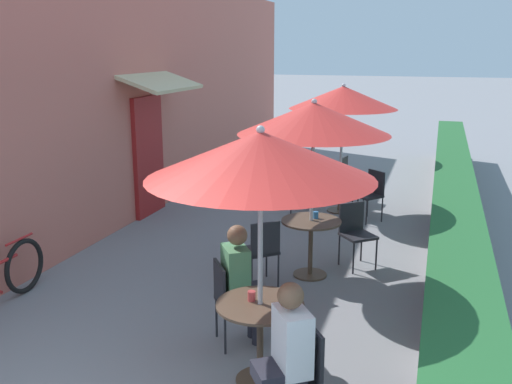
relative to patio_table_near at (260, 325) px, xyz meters
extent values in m
cube|color=#C66B5B|center=(-3.65, 5.25, 1.55)|extent=(0.24, 14.74, 4.20)
cube|color=maroon|center=(-3.49, 4.51, 0.50)|extent=(0.08, 0.96, 2.10)
cube|color=beige|center=(-3.18, 4.51, 1.80)|extent=(0.78, 1.80, 0.30)
cube|color=gray|center=(1.65, 5.15, -0.32)|extent=(0.44, 13.74, 0.45)
cube|color=#235B2D|center=(1.65, 5.15, 0.18)|extent=(0.60, 13.06, 0.56)
cylinder|color=brown|center=(0.00, 0.00, -0.54)|extent=(0.44, 0.44, 0.02)
cylinder|color=brown|center=(0.00, 0.00, -0.17)|extent=(0.06, 0.06, 0.74)
cylinder|color=brown|center=(0.00, 0.00, 0.20)|extent=(0.78, 0.78, 0.02)
cylinder|color=#B7B7BC|center=(0.00, 0.00, 0.56)|extent=(0.04, 0.04, 2.21)
cone|color=red|center=(0.00, 0.00, 1.52)|extent=(1.90, 1.90, 0.39)
sphere|color=#B7B7BC|center=(0.00, 0.00, 1.73)|extent=(0.07, 0.07, 0.07)
cube|color=#232328|center=(-0.42, 0.59, -0.10)|extent=(0.56, 0.56, 0.04)
cube|color=#232328|center=(-0.57, 0.49, 0.11)|extent=(0.24, 0.33, 0.42)
cylinder|color=#232328|center=(-0.17, 0.55, -0.32)|extent=(0.02, 0.02, 0.45)
cylinder|color=#232328|center=(-0.38, 0.84, -0.32)|extent=(0.02, 0.02, 0.45)
cylinder|color=#232328|center=(-0.46, 0.34, -0.32)|extent=(0.02, 0.02, 0.45)
cylinder|color=#232328|center=(-0.67, 0.64, -0.32)|extent=(0.02, 0.02, 0.45)
cylinder|color=#23232D|center=(-0.23, 0.63, -0.31)|extent=(0.11, 0.11, 0.47)
cylinder|color=#23232D|center=(-0.32, 0.76, -0.31)|extent=(0.11, 0.11, 0.47)
cube|color=#23232D|center=(-0.35, 0.65, -0.02)|extent=(0.47, 0.45, 0.12)
cube|color=#4C8456|center=(-0.44, 0.58, 0.23)|extent=(0.38, 0.40, 0.50)
sphere|color=brown|center=(-0.42, 0.59, 0.60)|extent=(0.20, 0.20, 0.20)
cube|color=#232328|center=(0.42, -0.59, -0.10)|extent=(0.56, 0.56, 0.04)
cube|color=#232328|center=(0.57, -0.49, 0.11)|extent=(0.24, 0.33, 0.42)
cube|color=#23232D|center=(0.35, -0.65, -0.02)|extent=(0.47, 0.45, 0.12)
cube|color=white|center=(0.44, -0.58, 0.23)|extent=(0.38, 0.40, 0.50)
sphere|color=brown|center=(0.42, -0.59, 0.60)|extent=(0.20, 0.20, 0.20)
cylinder|color=#B73D3D|center=(-0.09, 0.03, 0.25)|extent=(0.07, 0.07, 0.09)
cylinder|color=brown|center=(-0.11, 2.55, -0.54)|extent=(0.44, 0.44, 0.02)
cylinder|color=brown|center=(-0.11, 2.55, -0.17)|extent=(0.06, 0.06, 0.74)
cylinder|color=brown|center=(-0.11, 2.55, 0.20)|extent=(0.78, 0.78, 0.02)
cylinder|color=#B7B7BC|center=(-0.11, 2.55, 0.56)|extent=(0.04, 0.04, 2.21)
cone|color=red|center=(-0.11, 2.55, 1.52)|extent=(1.90, 1.90, 0.39)
sphere|color=#B7B7BC|center=(-0.11, 2.55, 1.73)|extent=(0.07, 0.07, 0.07)
cube|color=#232328|center=(-0.66, 2.07, -0.10)|extent=(0.56, 0.56, 0.04)
cube|color=#232328|center=(-0.54, 1.93, 0.11)|extent=(0.31, 0.27, 0.42)
cylinder|color=#232328|center=(-0.64, 2.32, -0.32)|extent=(0.02, 0.02, 0.45)
cylinder|color=#232328|center=(-0.91, 2.09, -0.32)|extent=(0.02, 0.02, 0.45)
cylinder|color=#232328|center=(-0.41, 2.05, -0.32)|extent=(0.02, 0.02, 0.45)
cylinder|color=#232328|center=(-0.68, 1.82, -0.32)|extent=(0.02, 0.02, 0.45)
cube|color=#232328|center=(0.44, 3.02, -0.10)|extent=(0.56, 0.56, 0.04)
cube|color=#232328|center=(0.32, 3.16, 0.11)|extent=(0.31, 0.27, 0.42)
cylinder|color=#232328|center=(0.42, 2.77, -0.32)|extent=(0.02, 0.02, 0.45)
cylinder|color=#232328|center=(0.69, 3.01, -0.32)|extent=(0.02, 0.02, 0.45)
cylinder|color=#232328|center=(0.18, 3.04, -0.32)|extent=(0.02, 0.02, 0.45)
cylinder|color=#232328|center=(0.46, 3.28, -0.32)|extent=(0.02, 0.02, 0.45)
cylinder|color=teal|center=(-0.08, 2.65, 0.25)|extent=(0.07, 0.07, 0.09)
cylinder|color=brown|center=(-0.27, 5.69, -0.54)|extent=(0.44, 0.44, 0.02)
cylinder|color=brown|center=(-0.27, 5.69, -0.17)|extent=(0.06, 0.06, 0.74)
cylinder|color=brown|center=(-0.27, 5.69, 0.20)|extent=(0.78, 0.78, 0.02)
cylinder|color=#B7B7BC|center=(-0.27, 5.69, 0.56)|extent=(0.04, 0.04, 2.21)
cone|color=red|center=(-0.27, 5.69, 1.52)|extent=(1.90, 1.90, 0.39)
sphere|color=#B7B7BC|center=(-0.27, 5.69, 1.73)|extent=(0.07, 0.07, 0.07)
cube|color=#232328|center=(-0.14, 6.41, -0.10)|extent=(0.46, 0.46, 0.04)
cube|color=#232328|center=(-0.33, 6.44, 0.11)|extent=(0.09, 0.38, 0.42)
cylinder|color=#232328|center=(0.00, 6.20, -0.32)|extent=(0.02, 0.02, 0.45)
cylinder|color=#232328|center=(0.06, 6.56, -0.32)|extent=(0.02, 0.02, 0.45)
cylinder|color=#232328|center=(-0.35, 6.26, -0.32)|extent=(0.02, 0.02, 0.45)
cylinder|color=#232328|center=(-0.29, 6.62, -0.32)|extent=(0.02, 0.02, 0.45)
cube|color=#232328|center=(-0.95, 5.44, -0.10)|extent=(0.51, 0.51, 0.04)
cube|color=#232328|center=(-0.89, 5.27, 0.11)|extent=(0.37, 0.16, 0.42)
cylinder|color=#232328|center=(-0.85, 5.67, -0.32)|extent=(0.02, 0.02, 0.45)
cylinder|color=#232328|center=(-1.18, 5.55, -0.32)|extent=(0.02, 0.02, 0.45)
cylinder|color=#232328|center=(-0.72, 5.34, -0.32)|extent=(0.02, 0.02, 0.45)
cylinder|color=#232328|center=(-1.06, 5.21, -0.32)|extent=(0.02, 0.02, 0.45)
cube|color=#232328|center=(0.29, 5.23, -0.10)|extent=(0.56, 0.56, 0.04)
cube|color=#232328|center=(0.41, 5.37, 0.11)|extent=(0.31, 0.27, 0.42)
cylinder|color=#232328|center=(0.04, 5.20, -0.32)|extent=(0.02, 0.02, 0.45)
cylinder|color=#232328|center=(0.31, 4.97, -0.32)|extent=(0.02, 0.02, 0.45)
cylinder|color=#232328|center=(0.27, 5.48, -0.32)|extent=(0.02, 0.02, 0.45)
cylinder|color=#232328|center=(0.54, 5.25, -0.32)|extent=(0.02, 0.02, 0.45)
cylinder|color=#232328|center=(-0.30, 5.76, 0.25)|extent=(0.07, 0.07, 0.09)
torus|color=black|center=(-3.31, 0.97, -0.21)|extent=(0.07, 0.68, 0.68)
cylinder|color=#B21E1E|center=(-3.31, 0.93, 0.14)|extent=(0.04, 0.46, 0.03)
camera|label=1|loc=(1.36, -4.34, 2.36)|focal=40.00mm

